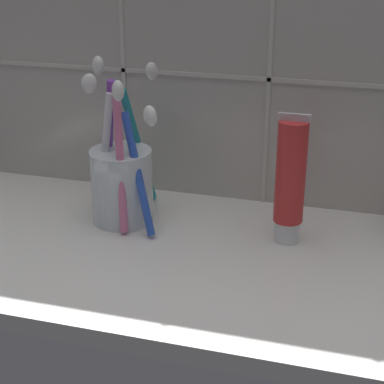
# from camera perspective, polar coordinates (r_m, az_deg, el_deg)

# --- Properties ---
(sink_counter) EXTENTS (0.73, 0.32, 0.02)m
(sink_counter) POSITION_cam_1_polar(r_m,az_deg,el_deg) (0.69, 2.59, -6.48)
(sink_counter) COLOR silver
(sink_counter) RESTS_ON ground
(tile_wall_backsplash) EXTENTS (0.83, 0.02, 0.47)m
(tile_wall_backsplash) POSITION_cam_1_polar(r_m,az_deg,el_deg) (0.77, 5.80, 14.23)
(tile_wall_backsplash) COLOR #B7B2A8
(tile_wall_backsplash) RESTS_ON ground
(toothbrush_cup) EXTENTS (0.11, 0.13, 0.19)m
(toothbrush_cup) POSITION_cam_1_polar(r_m,az_deg,el_deg) (0.75, -6.24, 1.21)
(toothbrush_cup) COLOR silver
(toothbrush_cup) RESTS_ON sink_counter
(toothpaste_tube) EXTENTS (0.03, 0.03, 0.15)m
(toothpaste_tube) POSITION_cam_1_polar(r_m,az_deg,el_deg) (0.70, 8.73, 1.07)
(toothpaste_tube) COLOR white
(toothpaste_tube) RESTS_ON sink_counter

